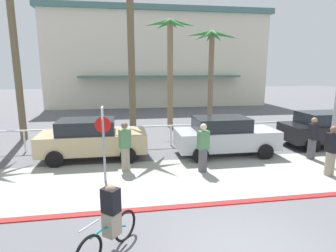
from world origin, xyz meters
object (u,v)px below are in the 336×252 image
object	(u,v)px
palm_tree_2	(129,24)
pedestrian_1	(203,150)
palm_tree_4	(212,53)
car_black_3	(327,129)
car_tan_1	(92,139)
pedestrian_2	(125,148)
pedestrian_3	(312,140)
stop_sign_bike_lane	(103,134)
palm_tree_3	(170,50)
cyclist_teal_0	(110,221)
pedestrian_0	(331,153)
car_silver_2	(225,136)

from	to	relation	value
palm_tree_2	pedestrian_1	world-z (taller)	palm_tree_2
palm_tree_4	car_black_3	size ratio (longest dim) A/B	1.42
car_tan_1	car_black_3	xyz separation A→B (m)	(11.15, 0.16, 0.00)
palm_tree_4	car_black_3	distance (m)	8.60
pedestrian_2	pedestrian_3	bearing A→B (deg)	0.41
stop_sign_bike_lane	car_black_3	size ratio (longest dim) A/B	0.58
palm_tree_2	palm_tree_4	distance (m)	6.69
car_tan_1	pedestrian_1	size ratio (longest dim) A/B	2.41
palm_tree_3	cyclist_teal_0	distance (m)	13.55
pedestrian_0	pedestrian_3	bearing A→B (deg)	72.02
pedestrian_0	palm_tree_2	bearing A→B (deg)	135.24
palm_tree_4	pedestrian_0	distance (m)	11.00
pedestrian_1	pedestrian_3	xyz separation A→B (m)	(4.93, 0.68, -0.02)
pedestrian_1	pedestrian_3	bearing A→B (deg)	7.83
palm_tree_4	pedestrian_1	distance (m)	10.40
palm_tree_2	pedestrian_2	size ratio (longest dim) A/B	4.51
palm_tree_4	car_tan_1	xyz separation A→B (m)	(-7.36, -6.81, -3.92)
car_silver_2	pedestrian_0	bearing A→B (deg)	-46.96
stop_sign_bike_lane	palm_tree_4	distance (m)	12.02
pedestrian_2	palm_tree_2	bearing A→B (deg)	84.85
palm_tree_2	car_tan_1	xyz separation A→B (m)	(-1.80, -3.27, -5.09)
car_tan_1	pedestrian_1	xyz separation A→B (m)	(4.17, -2.28, -0.02)
palm_tree_2	pedestrian_2	xyz separation A→B (m)	(-0.44, -4.92, -5.09)
pedestrian_2	pedestrian_0	bearing A→B (deg)	-13.68
palm_tree_3	pedestrian_1	world-z (taller)	palm_tree_3
stop_sign_bike_lane	pedestrian_1	bearing A→B (deg)	6.44
stop_sign_bike_lane	palm_tree_4	bearing A→B (deg)	54.73
palm_tree_2	car_black_3	world-z (taller)	palm_tree_2
car_silver_2	car_black_3	distance (m)	5.46
pedestrian_3	pedestrian_2	bearing A→B (deg)	-179.59
car_black_3	stop_sign_bike_lane	bearing A→B (deg)	-164.91
palm_tree_3	cyclist_teal_0	xyz separation A→B (m)	(-3.41, -12.42, -4.20)
car_black_3	pedestrian_3	size ratio (longest dim) A/B	2.46
pedestrian_1	pedestrian_2	bearing A→B (deg)	167.54
car_tan_1	pedestrian_2	distance (m)	2.14
stop_sign_bike_lane	pedestrian_3	world-z (taller)	stop_sign_bike_lane
car_tan_1	pedestrian_3	world-z (taller)	pedestrian_3
pedestrian_1	car_silver_2	bearing A→B (deg)	50.59
stop_sign_bike_lane	palm_tree_2	xyz separation A→B (m)	(1.14, 5.94, 4.28)
palm_tree_4	pedestrian_2	world-z (taller)	palm_tree_4
car_black_3	palm_tree_3	bearing A→B (deg)	139.35
pedestrian_2	pedestrian_1	bearing A→B (deg)	-12.46
car_silver_2	palm_tree_2	bearing A→B (deg)	136.93
palm_tree_4	pedestrian_3	xyz separation A→B (m)	(1.74, -8.40, -3.95)
palm_tree_3	car_tan_1	bearing A→B (deg)	-126.21
cyclist_teal_0	pedestrian_2	world-z (taller)	pedestrian_2
pedestrian_0	pedestrian_2	world-z (taller)	pedestrian_2
palm_tree_4	car_silver_2	world-z (taller)	palm_tree_4
stop_sign_bike_lane	palm_tree_3	distance (m)	9.95
palm_tree_2	palm_tree_4	bearing A→B (deg)	32.49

